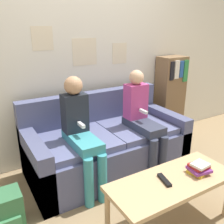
{
  "coord_description": "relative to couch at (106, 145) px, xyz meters",
  "views": [
    {
      "loc": [
        -1.26,
        -1.71,
        1.62
      ],
      "look_at": [
        0.0,
        0.41,
        0.74
      ],
      "focal_mm": 40.0,
      "sensor_mm": 36.0,
      "label": 1
    }
  ],
  "objects": [
    {
      "name": "person_left",
      "position": [
        -0.39,
        -0.2,
        0.36
      ],
      "size": [
        0.24,
        0.58,
        1.15
      ],
      "color": "teal",
      "rests_on": "ground_plane"
    },
    {
      "name": "person_right",
      "position": [
        0.36,
        -0.2,
        0.34
      ],
      "size": [
        0.24,
        0.58,
        1.14
      ],
      "color": "#33384C",
      "rests_on": "ground_plane"
    },
    {
      "name": "bookshelf",
      "position": [
        1.27,
        0.34,
        0.31
      ],
      "size": [
        0.38,
        0.28,
        1.19
      ],
      "color": "brown",
      "rests_on": "ground_plane"
    },
    {
      "name": "couch",
      "position": [
        0.0,
        0.0,
        0.0
      ],
      "size": [
        1.77,
        0.87,
        0.85
      ],
      "color": "#4C5175",
      "rests_on": "ground_plane"
    },
    {
      "name": "book_stack",
      "position": [
        0.28,
        -1.08,
        0.19
      ],
      "size": [
        0.21,
        0.18,
        0.1
      ],
      "color": "gold",
      "rests_on": "coffee_table"
    },
    {
      "name": "tv_remote",
      "position": [
        -0.05,
        -1.03,
        0.16
      ],
      "size": [
        0.08,
        0.17,
        0.02
      ],
      "rotation": [
        0.0,
        0.0,
        -0.23
      ],
      "color": "black",
      "rests_on": "coffee_table"
    },
    {
      "name": "wall_back",
      "position": [
        -0.0,
        0.53,
        1.01
      ],
      "size": [
        8.0,
        0.06,
        2.6
      ],
      "color": "silver",
      "rests_on": "ground_plane"
    },
    {
      "name": "coffee_table",
      "position": [
        0.03,
        -1.04,
        0.1
      ],
      "size": [
        1.08,
        0.45,
        0.44
      ],
      "color": "tan",
      "rests_on": "ground_plane"
    },
    {
      "name": "ground_plane",
      "position": [
        0.0,
        -0.55,
        -0.29
      ],
      "size": [
        10.0,
        10.0,
        0.0
      ],
      "primitive_type": "plane",
      "color": "#937A56"
    },
    {
      "name": "backpack",
      "position": [
        -1.15,
        -0.38,
        -0.13
      ],
      "size": [
        0.24,
        0.26,
        0.32
      ],
      "color": "#336B42",
      "rests_on": "ground_plane"
    }
  ]
}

